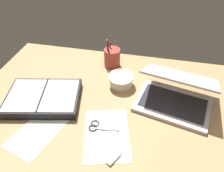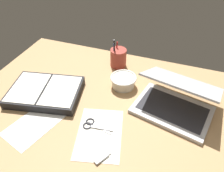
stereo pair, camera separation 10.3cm
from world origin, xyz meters
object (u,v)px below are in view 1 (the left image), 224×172
at_px(pen_cup, 112,57).
at_px(scissors, 97,127).
at_px(planner, 43,98).
at_px(laptop, 175,95).
at_px(bowl, 120,80).

xyz_separation_m(pen_cup, scissors, (0.04, -0.46, -0.05)).
relative_size(planner, scissors, 2.98).
bearing_deg(pen_cup, scissors, -85.60).
relative_size(pen_cup, planner, 0.44).
bearing_deg(laptop, scissors, -132.27).
distance_m(bowl, scissors, 0.30).
xyz_separation_m(laptop, pen_cup, (-0.35, 0.24, 0.00)).
xyz_separation_m(pen_cup, planner, (-0.26, -0.37, -0.03)).
xyz_separation_m(bowl, pen_cup, (-0.08, 0.17, 0.02)).
bearing_deg(laptop, pen_cup, 158.48).
distance_m(planner, scissors, 0.31).
xyz_separation_m(laptop, bowl, (-0.27, 0.07, -0.02)).
xyz_separation_m(laptop, scissors, (-0.32, -0.22, -0.05)).
distance_m(bowl, pen_cup, 0.19).
height_order(bowl, planner, bowl).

